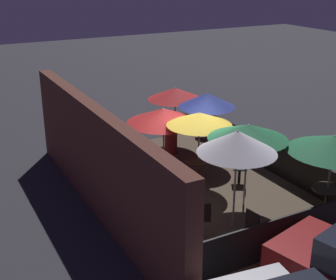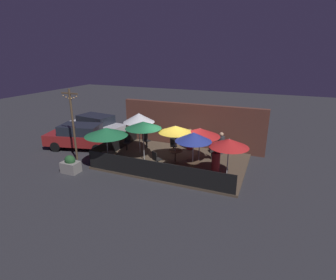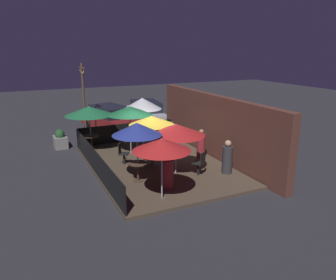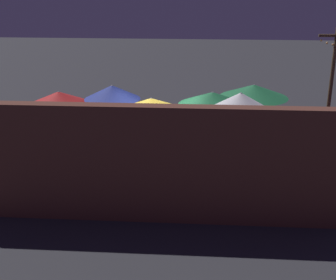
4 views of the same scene
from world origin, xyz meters
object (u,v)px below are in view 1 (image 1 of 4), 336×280
(patio_umbrella_1, at_px, (207,100))
(patio_umbrella_3, at_px, (237,142))
(dining_table_2, at_px, (327,194))
(patron_2, at_px, (97,153))
(patio_umbrella_5, at_px, (248,132))
(patio_umbrella_0, at_px, (199,119))
(patio_chair_2, at_px, (169,182))
(patio_umbrella_6, at_px, (175,94))
(patio_umbrella_2, at_px, (334,144))
(patron_1, at_px, (124,177))
(dining_table_1, at_px, (206,143))
(patio_chair_3, at_px, (134,151))
(dining_table_0, at_px, (198,164))
(patron_0, at_px, (171,137))
(patio_chair_1, at_px, (202,217))
(patio_chair_0, at_px, (255,227))
(patio_chair_4, at_px, (242,167))
(patio_umbrella_4, at_px, (163,115))

(patio_umbrella_1, xyz_separation_m, patio_umbrella_3, (-3.95, 1.71, 0.21))
(patio_umbrella_1, xyz_separation_m, dining_table_2, (-4.59, -0.74, -1.43))
(dining_table_2, height_order, patron_2, patron_2)
(patio_umbrella_3, xyz_separation_m, patio_umbrella_5, (0.76, -0.90, -0.15))
(patio_umbrella_0, xyz_separation_m, patio_chair_2, (-0.62, 1.30, -1.42))
(patio_umbrella_6, xyz_separation_m, patio_chair_2, (-3.69, 2.21, -1.32))
(patio_umbrella_2, xyz_separation_m, patron_1, (3.32, 4.20, -1.34))
(patio_chair_2, height_order, patron_1, patron_1)
(dining_table_1, distance_m, patio_chair_3, 2.43)
(dining_table_0, relative_size, dining_table_2, 0.98)
(dining_table_0, bearing_deg, patron_2, 48.56)
(patio_umbrella_3, relative_size, patio_chair_3, 2.61)
(patio_umbrella_1, distance_m, patio_chair_3, 2.84)
(patio_umbrella_3, distance_m, patio_chair_2, 2.69)
(patio_umbrella_0, xyz_separation_m, patron_0, (2.39, -0.39, -1.38))
(patio_umbrella_0, height_order, patio_chair_1, patio_umbrella_0)
(patio_umbrella_6, height_order, dining_table_1, patio_umbrella_6)
(patio_chair_0, bearing_deg, dining_table_2, 0.00)
(patio_umbrella_3, xyz_separation_m, patron_2, (4.66, 1.78, -1.62))
(patio_umbrella_6, height_order, dining_table_2, patio_umbrella_6)
(patio_chair_1, relative_size, patron_1, 0.70)
(patio_chair_0, bearing_deg, patio_umbrella_2, 0.00)
(dining_table_1, xyz_separation_m, patio_chair_2, (-1.99, 2.43, -0.03))
(patio_umbrella_1, xyz_separation_m, patio_chair_1, (-3.99, 2.64, -1.49))
(patio_umbrella_1, relative_size, patio_umbrella_2, 0.98)
(patron_2, bearing_deg, patio_umbrella_3, 5.22)
(patio_chair_0, height_order, patio_chair_4, patio_chair_0)
(patio_umbrella_1, bearing_deg, patron_0, 36.39)
(patio_umbrella_1, distance_m, patio_umbrella_3, 4.31)
(patio_umbrella_2, bearing_deg, patio_umbrella_4, 28.07)
(patron_1, bearing_deg, patio_umbrella_3, -43.91)
(patio_umbrella_0, distance_m, dining_table_2, 3.96)
(patio_umbrella_2, xyz_separation_m, patio_chair_4, (2.54, 0.78, -1.44))
(patio_umbrella_1, distance_m, patron_2, 3.84)
(patio_chair_1, bearing_deg, dining_table_1, -3.52)
(patio_umbrella_6, bearing_deg, patio_chair_4, -177.38)
(patio_umbrella_2, relative_size, patio_umbrella_4, 1.01)
(patio_umbrella_3, xyz_separation_m, patio_chair_2, (1.96, 0.72, -1.69))
(patio_umbrella_4, bearing_deg, patron_0, -37.69)
(patio_umbrella_2, relative_size, patio_chair_0, 2.40)
(patio_chair_0, height_order, patron_2, patron_2)
(patio_umbrella_1, xyz_separation_m, patio_umbrella_4, (-0.14, 1.64, -0.23))
(patio_umbrella_0, height_order, patron_2, patio_umbrella_0)
(patron_1, bearing_deg, dining_table_2, -25.35)
(patio_chair_1, bearing_deg, patron_0, 9.24)
(patio_chair_2, bearing_deg, patio_chair_3, 63.25)
(dining_table_0, xyz_separation_m, patio_chair_2, (-0.62, 1.30, -0.03))
(dining_table_0, bearing_deg, patio_chair_2, 115.45)
(patio_chair_3, xyz_separation_m, patron_0, (0.52, -1.63, 0.04))
(patio_chair_1, xyz_separation_m, patio_chair_2, (2.00, -0.21, 0.01))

